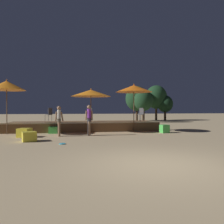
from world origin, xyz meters
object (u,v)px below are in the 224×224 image
bistro_chair_0 (90,113)px  patio_umbrella_1 (7,86)px  person_2 (89,119)px  background_tree_2 (143,101)px  person_1 (59,120)px  frisbee_disc (62,144)px  patio_umbrella_0 (91,93)px  patio_umbrella_2 (134,89)px  bistro_chair_2 (141,113)px  background_tree_0 (165,104)px  cube_seat_3 (29,136)px  bistro_chair_1 (49,113)px  cube_seat_1 (164,129)px  cube_seat_2 (54,130)px  background_tree_1 (156,97)px  cube_seat_0 (24,133)px  background_tree_3 (137,99)px

bistro_chair_0 → patio_umbrella_1: bearing=-107.6°
person_2 → background_tree_2: size_ratio=0.47×
person_1 → frisbee_disc: size_ratio=6.17×
patio_umbrella_0 → person_2: bearing=-97.7°
patio_umbrella_2 → bistro_chair_2: (0.77, 0.92, -1.60)m
patio_umbrella_2 → background_tree_0: (7.72, 12.59, -0.67)m
cube_seat_3 → patio_umbrella_2: bearing=29.3°
bistro_chair_1 → cube_seat_1: bearing=111.0°
bistro_chair_0 → frisbee_disc: 7.02m
background_tree_0 → bistro_chair_2: bearing=-120.8°
patio_umbrella_0 → person_1: patio_umbrella_0 is taller
person_2 → frisbee_disc: 3.21m
person_2 → bistro_chair_1: size_ratio=1.87×
cube_seat_2 → bistro_chair_0: bistro_chair_0 is taller
patio_umbrella_1 → cube_seat_3: size_ratio=4.28×
frisbee_disc → background_tree_0: 20.92m
patio_umbrella_0 → bistro_chair_2: (3.53, 0.63, -1.29)m
patio_umbrella_2 → cube_seat_1: size_ratio=5.95×
cube_seat_1 → frisbee_disc: size_ratio=1.97×
cube_seat_2 → bistro_chair_1: 1.73m
patio_umbrella_2 → person_2: 3.90m
background_tree_1 → background_tree_2: bearing=-128.9°
patio_umbrella_2 → bistro_chair_1: bearing=167.1°
cube_seat_3 → cube_seat_1: bearing=16.7°
patio_umbrella_0 → patio_umbrella_2: size_ratio=0.90×
patio_umbrella_2 → cube_seat_1: 3.20m
frisbee_disc → background_tree_1: (11.07, 17.50, 2.98)m
patio_umbrella_0 → cube_seat_0: patio_umbrella_0 is taller
cube_seat_1 → background_tree_3: bearing=80.4°
patio_umbrella_1 → cube_seat_2: (2.62, 0.07, -2.62)m
cube_seat_0 → cube_seat_1: bearing=4.7°
frisbee_disc → patio_umbrella_2: bearing=45.3°
cube_seat_0 → cube_seat_2: (1.34, 1.58, -0.03)m
patio_umbrella_0 → patio_umbrella_1: size_ratio=0.88×
cube_seat_1 → cube_seat_3: 7.83m
background_tree_1 → frisbee_disc: bearing=-122.3°
patio_umbrella_2 → cube_seat_3: size_ratio=4.17×
cube_seat_2 → person_1: bearing=-74.9°
background_tree_0 → person_1: bearing=-131.0°
person_2 → bistro_chair_1: person_2 is taller
bistro_chair_0 → background_tree_1: bearing=94.2°
patio_umbrella_1 → background_tree_0: background_tree_0 is taller
patio_umbrella_1 → background_tree_2: background_tree_2 is taller
patio_umbrella_2 → patio_umbrella_0: bearing=174.1°
background_tree_0 → background_tree_1: size_ratio=0.71×
person_2 → bistro_chair_0: (0.33, 3.94, 0.28)m
person_2 → background_tree_0: 17.83m
patio_umbrella_2 → bistro_chair_2: size_ratio=3.43×
person_1 → cube_seat_1: bearing=-87.9°
person_1 → background_tree_0: 18.88m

